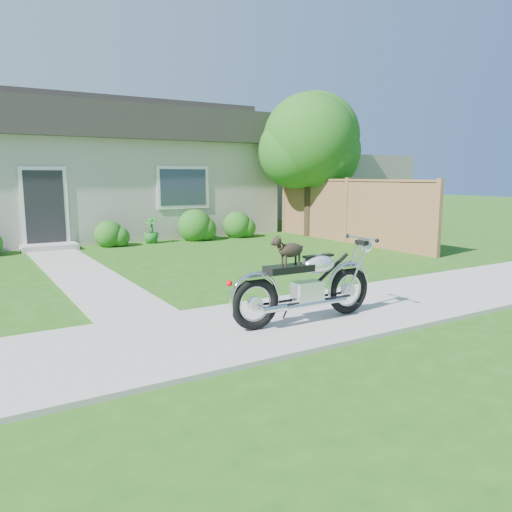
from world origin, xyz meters
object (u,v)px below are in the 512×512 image
Objects in this scene: fence at (347,211)px; tree_near at (314,145)px; house at (77,169)px; potted_plant_right at (151,230)px; motorcycle_with_dog at (307,284)px; tree_far at (319,141)px.

tree_near reaches higher than fence.
house reaches higher than potted_plant_right.
fence is 2.67m from tree_near.
motorcycle_with_dog is at bearing -88.39° from house.
fence is 1.45× the size of tree_near.
fence is (6.30, -6.24, -1.22)m from house.
fence reaches higher than potted_plant_right.
potted_plant_right is (-5.12, 1.02, -2.54)m from tree_near.
potted_plant_right is (-5.01, 2.80, -0.55)m from fence.
tree_far is (1.97, 2.24, 0.33)m from tree_near.
motorcycle_with_dog is at bearing -128.75° from tree_far.
potted_plant_right is at bearing 85.29° from motorcycle_with_dog.
fence is at bearing -93.59° from tree_near.
tree_far is (2.08, 4.03, 2.31)m from fence.
fence is at bearing -44.74° from house.
motorcycle_with_dog is (-0.94, -8.79, 0.16)m from potted_plant_right.
house reaches higher than motorcycle_with_dog.
tree_far is at bearing 52.67° from motorcycle_with_dog.
motorcycle_with_dog is (-6.07, -7.77, -2.37)m from tree_near.
motorcycle_with_dog is at bearing -134.84° from fence.
tree_near is 10.14m from motorcycle_with_dog.
fence is 5.77m from potted_plant_right.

